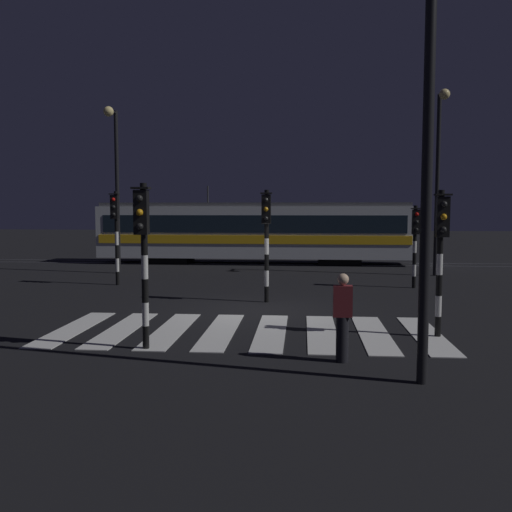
% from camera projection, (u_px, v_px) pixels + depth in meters
% --- Properties ---
extents(ground_plane, '(120.00, 120.00, 0.00)m').
position_uv_depth(ground_plane, '(257.00, 311.00, 16.16)').
color(ground_plane, black).
extents(rail_near, '(80.00, 0.12, 0.03)m').
position_uv_depth(rail_near, '(281.00, 265.00, 29.28)').
color(rail_near, '#59595E').
rests_on(rail_near, ground).
extents(rail_far, '(80.00, 0.12, 0.03)m').
position_uv_depth(rail_far, '(282.00, 262.00, 30.70)').
color(rail_far, '#59595E').
rests_on(rail_far, ground).
extents(crosswalk_zebra, '(9.21, 4.17, 0.02)m').
position_uv_depth(crosswalk_zebra, '(246.00, 332.00, 13.39)').
color(crosswalk_zebra, silver).
rests_on(crosswalk_zebra, ground).
extents(traffic_light_median_centre, '(0.36, 0.42, 3.52)m').
position_uv_depth(traffic_light_median_centre, '(266.00, 229.00, 17.38)').
color(traffic_light_median_centre, black).
rests_on(traffic_light_median_centre, ground).
extents(traffic_light_kerb_mid_left, '(0.36, 0.42, 3.46)m').
position_uv_depth(traffic_light_kerb_mid_left, '(143.00, 241.00, 11.48)').
color(traffic_light_kerb_mid_left, black).
rests_on(traffic_light_kerb_mid_left, ground).
extents(traffic_light_corner_near_right, '(0.36, 0.42, 3.35)m').
position_uv_depth(traffic_light_corner_near_right, '(441.00, 241.00, 12.59)').
color(traffic_light_corner_near_right, black).
rests_on(traffic_light_corner_near_right, ground).
extents(traffic_light_corner_far_left, '(0.36, 0.42, 3.60)m').
position_uv_depth(traffic_light_corner_far_left, '(116.00, 223.00, 21.37)').
color(traffic_light_corner_far_left, black).
rests_on(traffic_light_corner_far_left, ground).
extents(traffic_light_corner_far_right, '(0.36, 0.42, 3.05)m').
position_uv_depth(traffic_light_corner_far_right, '(415.00, 234.00, 20.57)').
color(traffic_light_corner_far_right, black).
rests_on(traffic_light_corner_far_right, ground).
extents(street_lamp_near_kerb, '(0.44, 1.21, 7.72)m').
position_uv_depth(street_lamp_near_kerb, '(432.00, 87.00, 8.82)').
color(street_lamp_near_kerb, black).
rests_on(street_lamp_near_kerb, ground).
extents(street_lamp_trackside_right, '(0.44, 1.21, 7.86)m').
position_uv_depth(street_lamp_trackside_right, '(439.00, 162.00, 24.01)').
color(street_lamp_trackside_right, black).
rests_on(street_lamp_trackside_right, ground).
extents(street_lamp_trackside_left, '(0.44, 1.21, 7.32)m').
position_uv_depth(street_lamp_trackside_left, '(115.00, 170.00, 24.96)').
color(street_lamp_trackside_left, black).
rests_on(street_lamp_trackside_left, ground).
extents(tram, '(16.66, 2.58, 4.15)m').
position_uv_depth(tram, '(254.00, 231.00, 29.98)').
color(tram, silver).
rests_on(tram, ground).
extents(pedestrian_waiting_at_kerb, '(0.36, 0.24, 1.71)m').
position_uv_depth(pedestrian_waiting_at_kerb, '(343.00, 317.00, 10.71)').
color(pedestrian_waiting_at_kerb, black).
rests_on(pedestrian_waiting_at_kerb, ground).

